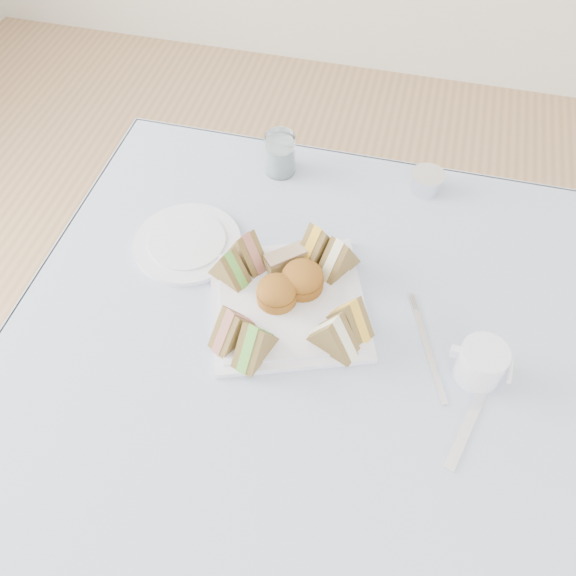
% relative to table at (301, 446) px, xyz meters
% --- Properties ---
extents(floor, '(4.00, 4.00, 0.00)m').
position_rel_table_xyz_m(floor, '(0.00, 0.00, -0.37)').
color(floor, '#9E7751').
rests_on(floor, ground).
extents(table, '(0.90, 0.90, 0.74)m').
position_rel_table_xyz_m(table, '(0.00, 0.00, 0.00)').
color(table, brown).
rests_on(table, floor).
extents(tablecloth, '(1.02, 1.02, 0.01)m').
position_rel_table_xyz_m(tablecloth, '(0.00, 0.00, 0.37)').
color(tablecloth, silver).
rests_on(tablecloth, table).
extents(serving_plate, '(0.34, 0.34, 0.01)m').
position_rel_table_xyz_m(serving_plate, '(-0.05, 0.09, 0.38)').
color(serving_plate, white).
rests_on(serving_plate, tablecloth).
extents(sandwich_fl_a, '(0.08, 0.09, 0.07)m').
position_rel_table_xyz_m(sandwich_fl_a, '(-0.12, -0.00, 0.43)').
color(sandwich_fl_a, brown).
rests_on(sandwich_fl_a, serving_plate).
extents(sandwich_fl_b, '(0.06, 0.09, 0.08)m').
position_rel_table_xyz_m(sandwich_fl_b, '(-0.08, -0.02, 0.43)').
color(sandwich_fl_b, brown).
rests_on(sandwich_fl_b, serving_plate).
extents(sandwich_fr_a, '(0.09, 0.08, 0.07)m').
position_rel_table_xyz_m(sandwich_fr_a, '(0.06, 0.06, 0.42)').
color(sandwich_fr_a, brown).
rests_on(sandwich_fr_a, serving_plate).
extents(sandwich_fr_b, '(0.09, 0.07, 0.08)m').
position_rel_table_xyz_m(sandwich_fr_b, '(0.04, 0.02, 0.43)').
color(sandwich_fr_b, brown).
rests_on(sandwich_fr_b, serving_plate).
extents(sandwich_bl_a, '(0.09, 0.07, 0.07)m').
position_rel_table_xyz_m(sandwich_bl_a, '(-0.16, 0.11, 0.42)').
color(sandwich_bl_a, brown).
rests_on(sandwich_bl_a, serving_plate).
extents(sandwich_bl_b, '(0.09, 0.08, 0.07)m').
position_rel_table_xyz_m(sandwich_bl_b, '(-0.14, 0.16, 0.43)').
color(sandwich_bl_b, brown).
rests_on(sandwich_bl_b, serving_plate).
extents(sandwich_br_a, '(0.08, 0.09, 0.07)m').
position_rel_table_xyz_m(sandwich_br_a, '(0.02, 0.18, 0.43)').
color(sandwich_br_a, brown).
rests_on(sandwich_br_a, serving_plate).
extents(sandwich_br_b, '(0.08, 0.09, 0.08)m').
position_rel_table_xyz_m(sandwich_br_b, '(-0.03, 0.20, 0.43)').
color(sandwich_br_b, brown).
rests_on(sandwich_br_b, serving_plate).
extents(scone_left, '(0.09, 0.09, 0.05)m').
position_rel_table_xyz_m(scone_left, '(-0.07, 0.09, 0.41)').
color(scone_left, '#966416').
rests_on(scone_left, serving_plate).
extents(scone_right, '(0.10, 0.10, 0.05)m').
position_rel_table_xyz_m(scone_right, '(-0.03, 0.13, 0.41)').
color(scone_right, '#966416').
rests_on(scone_right, serving_plate).
extents(pastry_slice, '(0.08, 0.07, 0.04)m').
position_rel_table_xyz_m(pastry_slice, '(-0.07, 0.17, 0.41)').
color(pastry_slice, tan).
rests_on(pastry_slice, serving_plate).
extents(side_plate, '(0.26, 0.26, 0.01)m').
position_rel_table_xyz_m(side_plate, '(-0.27, 0.18, 0.38)').
color(side_plate, white).
rests_on(side_plate, tablecloth).
extents(water_glass, '(0.07, 0.07, 0.09)m').
position_rel_table_xyz_m(water_glass, '(-0.15, 0.42, 0.42)').
color(water_glass, white).
rests_on(water_glass, tablecloth).
extents(tea_strainer, '(0.09, 0.09, 0.04)m').
position_rel_table_xyz_m(tea_strainer, '(0.15, 0.44, 0.39)').
color(tea_strainer, silver).
rests_on(tea_strainer, tablecloth).
extents(knife, '(0.07, 0.20, 0.00)m').
position_rel_table_xyz_m(knife, '(0.27, -0.04, 0.38)').
color(knife, silver).
rests_on(knife, tablecloth).
extents(fork, '(0.08, 0.17, 0.00)m').
position_rel_table_xyz_m(fork, '(0.20, 0.05, 0.38)').
color(fork, silver).
rests_on(fork, tablecloth).
extents(creamer_jug, '(0.08, 0.08, 0.07)m').
position_rel_table_xyz_m(creamer_jug, '(0.27, 0.03, 0.41)').
color(creamer_jug, white).
rests_on(creamer_jug, tablecloth).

